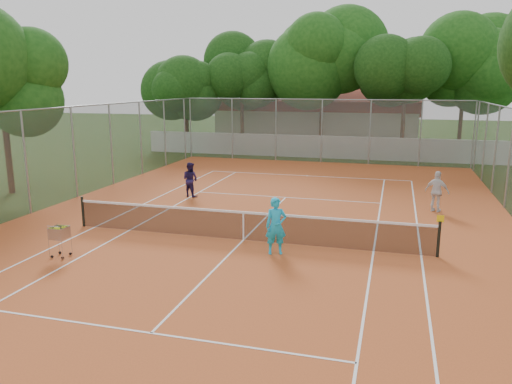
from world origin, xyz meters
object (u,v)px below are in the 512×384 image
(player_near, at_px, (276,226))
(ball_hopper, at_px, (60,241))
(clubhouse, at_px, (319,116))
(player_far_left, at_px, (190,179))
(player_far_right, at_px, (437,192))
(tennis_net, at_px, (243,226))

(player_near, xyz_separation_m, ball_hopper, (-5.97, -1.99, -0.36))
(clubhouse, relative_size, player_near, 9.61)
(player_far_left, bearing_deg, player_far_right, -162.11)
(clubhouse, bearing_deg, tennis_net, -86.05)
(ball_hopper, bearing_deg, tennis_net, 33.63)
(player_near, height_order, player_far_right, player_near)
(player_far_left, height_order, ball_hopper, player_far_left)
(player_near, bearing_deg, clubhouse, 75.64)
(player_far_right, bearing_deg, tennis_net, 65.52)
(clubhouse, bearing_deg, player_far_right, -70.61)
(clubhouse, distance_m, player_far_left, 23.68)
(player_near, relative_size, player_far_left, 1.10)
(tennis_net, distance_m, player_near, 1.67)
(player_far_right, bearing_deg, player_far_left, 24.38)
(clubhouse, height_order, player_far_right, clubhouse)
(ball_hopper, bearing_deg, clubhouse, 86.37)
(player_far_left, bearing_deg, tennis_net, 144.59)
(clubhouse, distance_m, player_near, 30.19)
(tennis_net, bearing_deg, player_far_left, 127.26)
(player_near, xyz_separation_m, player_far_left, (-5.46, 6.44, -0.08))
(tennis_net, relative_size, clubhouse, 0.72)
(clubhouse, bearing_deg, player_near, -83.70)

